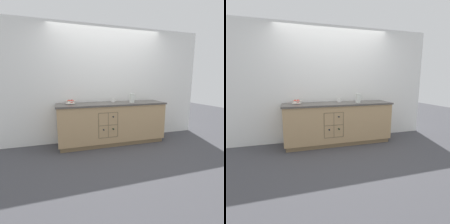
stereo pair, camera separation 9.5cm
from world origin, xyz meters
TOP-DOWN VIEW (x-y plane):
  - ground_plane at (0.00, 0.00)m, footprint 14.00×14.00m
  - back_wall at (0.00, 0.35)m, footprint 4.69×0.06m
  - kitchen_island at (-0.00, -0.00)m, footprint 2.33×0.63m
  - fruit_bowl at (-0.86, 0.13)m, footprint 0.22×0.22m
  - white_pitcher at (0.43, -0.09)m, footprint 0.16×0.11m
  - ceramic_mug at (0.07, 0.13)m, footprint 0.11×0.08m

SIDE VIEW (x-z plane):
  - ground_plane at x=0.00m, z-range 0.00..0.00m
  - kitchen_island at x=0.00m, z-range 0.01..0.90m
  - ceramic_mug at x=0.07m, z-range 0.89..0.98m
  - fruit_bowl at x=-0.86m, z-range 0.89..0.98m
  - white_pitcher at x=0.43m, z-range 0.90..1.10m
  - back_wall at x=0.00m, z-range 0.00..2.55m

